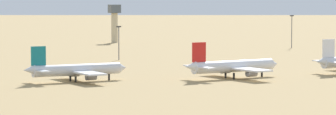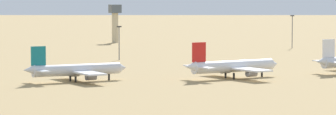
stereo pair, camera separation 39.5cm
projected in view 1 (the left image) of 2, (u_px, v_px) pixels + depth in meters
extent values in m
plane|color=tan|center=(250.00, 81.00, 260.11)|extent=(4000.00, 4000.00, 0.00)
cylinder|color=silver|center=(77.00, 70.00, 257.74)|extent=(26.20, 5.57, 3.25)
cone|color=silver|center=(122.00, 68.00, 264.42)|extent=(2.71, 3.29, 3.09)
cone|color=silver|center=(29.00, 70.00, 251.03)|extent=(3.49, 3.04, 2.76)
cube|color=#14727A|center=(38.00, 56.00, 252.06)|extent=(4.25, 0.78, 5.28)
cube|color=silver|center=(34.00, 69.00, 255.20)|extent=(3.09, 5.74, 0.29)
cube|color=silver|center=(43.00, 71.00, 249.49)|extent=(3.09, 5.74, 0.29)
cube|color=silver|center=(80.00, 71.00, 258.16)|extent=(7.84, 26.40, 0.46)
cylinder|color=slate|center=(74.00, 74.00, 263.98)|extent=(3.07, 2.04, 1.79)
cylinder|color=slate|center=(91.00, 77.00, 253.27)|extent=(3.07, 2.04, 1.79)
cylinder|color=black|center=(109.00, 77.00, 262.59)|extent=(0.57, 0.57, 1.79)
cylinder|color=black|center=(70.00, 78.00, 259.06)|extent=(0.57, 0.57, 1.79)
cylinder|color=black|center=(76.00, 79.00, 255.63)|extent=(0.57, 0.57, 1.79)
cylinder|color=white|center=(233.00, 66.00, 267.41)|extent=(27.76, 7.60, 3.44)
cone|color=white|center=(274.00, 64.00, 275.30)|extent=(3.05, 3.63, 3.27)
cone|color=white|center=(190.00, 67.00, 259.48)|extent=(3.85, 3.42, 2.93)
cube|color=red|center=(199.00, 52.00, 260.74)|extent=(4.49, 1.11, 5.60)
cube|color=white|center=(192.00, 66.00, 263.95)|extent=(3.62, 6.21, 0.31)
cube|color=white|center=(206.00, 68.00, 258.12)|extent=(3.62, 6.21, 0.31)
cube|color=white|center=(236.00, 68.00, 267.90)|extent=(9.98, 28.13, 0.48)
cylinder|color=slate|center=(225.00, 70.00, 273.91)|extent=(3.35, 2.34, 1.89)
cylinder|color=slate|center=(251.00, 73.00, 262.97)|extent=(3.35, 2.34, 1.89)
cylinder|color=black|center=(262.00, 74.00, 273.12)|extent=(0.60, 0.60, 1.89)
cylinder|color=black|center=(226.00, 75.00, 268.67)|extent=(0.60, 0.60, 1.89)
cylinder|color=black|center=(234.00, 76.00, 265.17)|extent=(0.60, 0.60, 1.89)
cone|color=silver|center=(321.00, 62.00, 278.80)|extent=(3.70, 3.25, 2.91)
cube|color=white|center=(328.00, 48.00, 279.93)|extent=(4.46, 0.89, 5.55)
cube|color=silver|center=(321.00, 61.00, 283.20)|extent=(3.33, 6.07, 0.31)
cube|color=silver|center=(336.00, 63.00, 277.24)|extent=(3.33, 6.07, 0.31)
cylinder|color=#C6B793|center=(114.00, 28.00, 456.41)|extent=(3.20, 3.20, 14.79)
cube|color=#4C5660|center=(114.00, 9.00, 455.73)|extent=(5.20, 5.20, 4.17)
cylinder|color=#59595E|center=(119.00, 44.00, 340.18)|extent=(0.36, 0.36, 12.14)
cube|color=#333333|center=(119.00, 27.00, 339.73)|extent=(1.80, 0.50, 0.50)
cylinder|color=#59595E|center=(292.00, 32.00, 412.59)|extent=(0.36, 0.36, 14.31)
cube|color=#333333|center=(292.00, 16.00, 412.06)|extent=(1.80, 0.50, 0.50)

